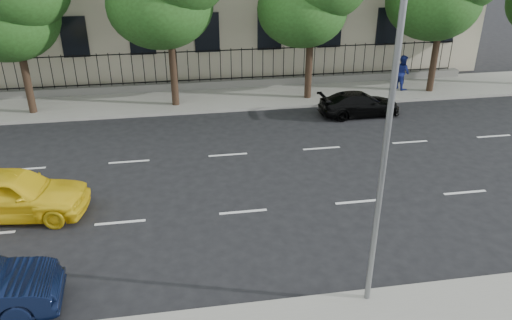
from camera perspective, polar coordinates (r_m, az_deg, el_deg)
The scene contains 8 objects.
ground at distance 14.68m, azimuth -0.09°, elevation -11.05°, with size 120.00×120.00×0.00m, color black.
far_sidewalk at distance 27.09m, azimuth -4.90°, elevation 7.00°, with size 60.00×4.00×0.15m, color gray.
lane_markings at distance 18.65m, azimuth -2.44°, elevation -2.32°, with size 49.60×4.62×0.01m, color silver, non-canonical shape.
iron_fence at distance 28.53m, azimuth -5.24°, elevation 9.18°, with size 30.00×0.50×2.20m.
street_light at distance 11.35m, azimuth 14.01°, elevation 6.22°, with size 0.25×3.32×8.05m.
yellow_taxi at distance 17.96m, azimuth -26.06°, elevation -3.46°, with size 1.91×4.75×1.62m, color yellow.
black_sedan at distance 25.21m, azimuth 11.74°, elevation 6.31°, with size 1.64×4.04×1.17m, color black.
pedestrian_far at distance 29.29m, azimuth 16.36°, elevation 9.61°, with size 0.92×0.72×1.90m, color navy.
Camera 1 is at (-1.88, -11.57, 8.84)m, focal length 35.00 mm.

